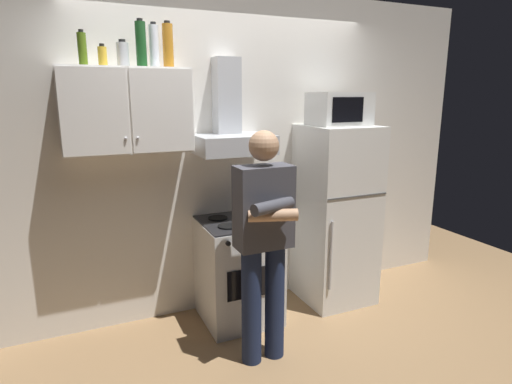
{
  "coord_description": "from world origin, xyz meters",
  "views": [
    {
      "loc": [
        -1.26,
        -2.84,
        1.87
      ],
      "look_at": [
        0.0,
        0.0,
        1.15
      ],
      "focal_mm": 29.94,
      "sensor_mm": 36.0,
      "label": 1
    }
  ],
  "objects_px": {
    "refrigerator": "(336,215)",
    "microwave": "(339,109)",
    "bottle_vodka_clear": "(154,46)",
    "range_hood": "(231,128)",
    "stove_oven": "(238,270)",
    "bottle_spice_jar": "(103,56)",
    "upper_cabinet": "(126,111)",
    "bottle_liquor_amber": "(168,46)",
    "bottle_olive_oil": "(82,49)",
    "bottle_canister_steel": "(123,54)",
    "cooking_pot": "(259,214)",
    "person_standing": "(264,240)",
    "bottle_wine_green": "(141,44)"
  },
  "relations": [
    {
      "from": "refrigerator",
      "to": "microwave",
      "type": "relative_size",
      "value": 3.33
    },
    {
      "from": "bottle_vodka_clear",
      "to": "range_hood",
      "type": "bearing_deg",
      "value": -1.77
    },
    {
      "from": "stove_oven",
      "to": "bottle_spice_jar",
      "type": "bearing_deg",
      "value": 174.39
    },
    {
      "from": "range_hood",
      "to": "refrigerator",
      "type": "distance_m",
      "value": 1.25
    },
    {
      "from": "upper_cabinet",
      "to": "bottle_liquor_amber",
      "type": "height_order",
      "value": "bottle_liquor_amber"
    },
    {
      "from": "bottle_olive_oil",
      "to": "bottle_spice_jar",
      "type": "bearing_deg",
      "value": -7.33
    },
    {
      "from": "bottle_canister_steel",
      "to": "bottle_spice_jar",
      "type": "height_order",
      "value": "bottle_canister_steel"
    },
    {
      "from": "upper_cabinet",
      "to": "cooking_pot",
      "type": "distance_m",
      "value": 1.26
    },
    {
      "from": "bottle_vodka_clear",
      "to": "bottle_spice_jar",
      "type": "xyz_separation_m",
      "value": [
        -0.36,
        -0.05,
        -0.08
      ]
    },
    {
      "from": "person_standing",
      "to": "bottle_spice_jar",
      "type": "bearing_deg",
      "value": 141.8
    },
    {
      "from": "person_standing",
      "to": "bottle_olive_oil",
      "type": "relative_size",
      "value": 7.07
    },
    {
      "from": "bottle_liquor_amber",
      "to": "microwave",
      "type": "bearing_deg",
      "value": -5.24
    },
    {
      "from": "microwave",
      "to": "bottle_vodka_clear",
      "type": "xyz_separation_m",
      "value": [
        -1.52,
        0.13,
        0.46
      ]
    },
    {
      "from": "refrigerator",
      "to": "microwave",
      "type": "height_order",
      "value": "microwave"
    },
    {
      "from": "person_standing",
      "to": "bottle_olive_oil",
      "type": "height_order",
      "value": "bottle_olive_oil"
    },
    {
      "from": "microwave",
      "to": "bottle_wine_green",
      "type": "height_order",
      "value": "bottle_wine_green"
    },
    {
      "from": "stove_oven",
      "to": "bottle_liquor_amber",
      "type": "xyz_separation_m",
      "value": [
        -0.47,
        0.15,
        1.77
      ]
    },
    {
      "from": "upper_cabinet",
      "to": "person_standing",
      "type": "relative_size",
      "value": 0.55
    },
    {
      "from": "bottle_vodka_clear",
      "to": "bottle_wine_green",
      "type": "xyz_separation_m",
      "value": [
        -0.1,
        -0.03,
        0.01
      ]
    },
    {
      "from": "stove_oven",
      "to": "refrigerator",
      "type": "bearing_deg",
      "value": 0.04
    },
    {
      "from": "bottle_wine_green",
      "to": "stove_oven",
      "type": "bearing_deg",
      "value": -9.91
    },
    {
      "from": "range_hood",
      "to": "refrigerator",
      "type": "xyz_separation_m",
      "value": [
        0.95,
        -0.13,
        -0.8
      ]
    },
    {
      "from": "microwave",
      "to": "person_standing",
      "type": "relative_size",
      "value": 0.29
    },
    {
      "from": "upper_cabinet",
      "to": "bottle_liquor_amber",
      "type": "bearing_deg",
      "value": 4.25
    },
    {
      "from": "upper_cabinet",
      "to": "bottle_wine_green",
      "type": "bearing_deg",
      "value": -3.57
    },
    {
      "from": "bottle_liquor_amber",
      "to": "range_hood",
      "type": "bearing_deg",
      "value": -2.77
    },
    {
      "from": "person_standing",
      "to": "range_hood",
      "type": "bearing_deg",
      "value": 86.09
    },
    {
      "from": "bottle_vodka_clear",
      "to": "bottle_wine_green",
      "type": "height_order",
      "value": "bottle_wine_green"
    },
    {
      "from": "microwave",
      "to": "bottle_wine_green",
      "type": "distance_m",
      "value": 1.69
    },
    {
      "from": "range_hood",
      "to": "bottle_liquor_amber",
      "type": "relative_size",
      "value": 2.28
    },
    {
      "from": "refrigerator",
      "to": "bottle_canister_steel",
      "type": "distance_m",
      "value": 2.2
    },
    {
      "from": "bottle_olive_oil",
      "to": "stove_oven",
      "type": "bearing_deg",
      "value": -5.81
    },
    {
      "from": "stove_oven",
      "to": "bottle_olive_oil",
      "type": "relative_size",
      "value": 3.77
    },
    {
      "from": "range_hood",
      "to": "person_standing",
      "type": "relative_size",
      "value": 0.46
    },
    {
      "from": "person_standing",
      "to": "bottle_olive_oil",
      "type": "distance_m",
      "value": 1.76
    },
    {
      "from": "stove_oven",
      "to": "bottle_liquor_amber",
      "type": "relative_size",
      "value": 2.66
    },
    {
      "from": "microwave",
      "to": "cooking_pot",
      "type": "height_order",
      "value": "microwave"
    },
    {
      "from": "upper_cabinet",
      "to": "bottle_wine_green",
      "type": "height_order",
      "value": "bottle_wine_green"
    },
    {
      "from": "upper_cabinet",
      "to": "person_standing",
      "type": "height_order",
      "value": "upper_cabinet"
    },
    {
      "from": "microwave",
      "to": "bottle_canister_steel",
      "type": "xyz_separation_m",
      "value": [
        -1.75,
        0.12,
        0.4
      ]
    },
    {
      "from": "bottle_liquor_amber",
      "to": "bottle_wine_green",
      "type": "relative_size",
      "value": 1.01
    },
    {
      "from": "upper_cabinet",
      "to": "bottle_vodka_clear",
      "type": "xyz_separation_m",
      "value": [
        0.23,
        0.02,
        0.45
      ]
    },
    {
      "from": "range_hood",
      "to": "bottle_vodka_clear",
      "type": "distance_m",
      "value": 0.83
    },
    {
      "from": "upper_cabinet",
      "to": "microwave",
      "type": "bearing_deg",
      "value": -3.48
    },
    {
      "from": "stove_oven",
      "to": "bottle_wine_green",
      "type": "relative_size",
      "value": 2.68
    },
    {
      "from": "stove_oven",
      "to": "refrigerator",
      "type": "relative_size",
      "value": 0.55
    },
    {
      "from": "upper_cabinet",
      "to": "refrigerator",
      "type": "height_order",
      "value": "upper_cabinet"
    },
    {
      "from": "cooking_pot",
      "to": "bottle_canister_steel",
      "type": "height_order",
      "value": "bottle_canister_steel"
    },
    {
      "from": "bottle_spice_jar",
      "to": "bottle_wine_green",
      "type": "distance_m",
      "value": 0.28
    },
    {
      "from": "bottle_canister_steel",
      "to": "bottle_wine_green",
      "type": "relative_size",
      "value": 0.57
    }
  ]
}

